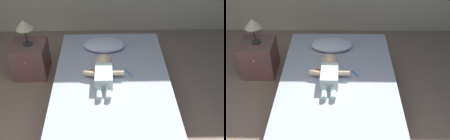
{
  "view_description": "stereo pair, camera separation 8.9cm",
  "coord_description": "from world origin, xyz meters",
  "views": [
    {
      "loc": [
        -0.08,
        -1.56,
        2.51
      ],
      "look_at": [
        -0.02,
        1.0,
        0.56
      ],
      "focal_mm": 44.83,
      "sensor_mm": 36.0,
      "label": 1
    },
    {
      "loc": [
        0.01,
        -1.56,
        2.51
      ],
      "look_at": [
        -0.02,
        1.0,
        0.56
      ],
      "focal_mm": 44.83,
      "sensor_mm": 36.0,
      "label": 2
    }
  ],
  "objects": [
    {
      "name": "baby",
      "position": [
        -0.12,
        1.01,
        0.54
      ],
      "size": [
        0.47,
        0.68,
        0.19
      ],
      "color": "white",
      "rests_on": "bed"
    },
    {
      "name": "toy_block",
      "position": [
        -0.26,
        1.04,
        0.49
      ],
      "size": [
        0.07,
        0.07,
        0.06
      ],
      "color": "#D65743",
      "rests_on": "bed"
    },
    {
      "name": "bed",
      "position": [
        -0.02,
        1.0,
        0.23
      ],
      "size": [
        1.4,
        2.08,
        0.46
      ],
      "color": "brown",
      "rests_on": "ground_plane"
    },
    {
      "name": "nightstand",
      "position": [
        -1.16,
        1.71,
        0.24
      ],
      "size": [
        0.46,
        0.49,
        0.49
      ],
      "color": "#795252",
      "rests_on": "ground_plane"
    },
    {
      "name": "toothbrush",
      "position": [
        0.17,
        1.07,
        0.47
      ],
      "size": [
        0.1,
        0.14,
        0.02
      ],
      "color": "#2A82E0",
      "rests_on": "bed"
    },
    {
      "name": "lamp",
      "position": [
        -1.16,
        1.71,
        0.77
      ],
      "size": [
        0.23,
        0.23,
        0.36
      ],
      "color": "#333338",
      "rests_on": "nightstand"
    },
    {
      "name": "pillow",
      "position": [
        -0.11,
        1.61,
        0.52
      ],
      "size": [
        0.54,
        0.35,
        0.12
      ],
      "color": "silver",
      "rests_on": "bed"
    }
  ]
}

